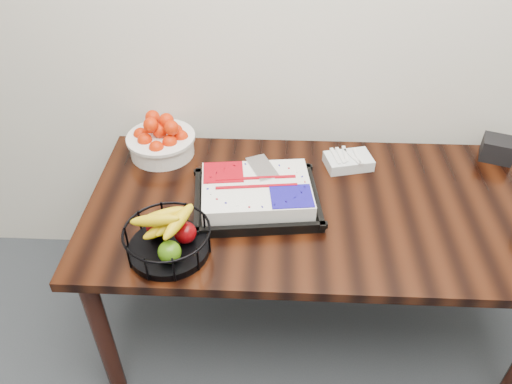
{
  "coord_description": "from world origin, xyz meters",
  "views": [
    {
      "loc": [
        -0.17,
        0.5,
        2.02
      ],
      "look_at": [
        -0.24,
        1.96,
        0.83
      ],
      "focal_mm": 35.0,
      "sensor_mm": 36.0,
      "label": 1
    }
  ],
  "objects_px": {
    "table": "(315,220)",
    "cake_tray": "(256,194)",
    "tangerine_bowl": "(161,138)",
    "fruit_basket": "(168,238)",
    "napkin_box": "(498,149)"
  },
  "relations": [
    {
      "from": "cake_tray",
      "to": "tangerine_bowl",
      "type": "bearing_deg",
      "value": 143.36
    },
    {
      "from": "table",
      "to": "fruit_basket",
      "type": "height_order",
      "value": "fruit_basket"
    },
    {
      "from": "cake_tray",
      "to": "napkin_box",
      "type": "xyz_separation_m",
      "value": [
        1.04,
        0.36,
        0.0
      ]
    },
    {
      "from": "table",
      "to": "napkin_box",
      "type": "relative_size",
      "value": 13.65
    },
    {
      "from": "cake_tray",
      "to": "napkin_box",
      "type": "bearing_deg",
      "value": 18.95
    },
    {
      "from": "cake_tray",
      "to": "tangerine_bowl",
      "type": "height_order",
      "value": "tangerine_bowl"
    },
    {
      "from": "table",
      "to": "tangerine_bowl",
      "type": "bearing_deg",
      "value": 154.73
    },
    {
      "from": "napkin_box",
      "to": "fruit_basket",
      "type": "bearing_deg",
      "value": -154.54
    },
    {
      "from": "cake_tray",
      "to": "fruit_basket",
      "type": "bearing_deg",
      "value": -136.65
    },
    {
      "from": "fruit_basket",
      "to": "napkin_box",
      "type": "bearing_deg",
      "value": 25.46
    },
    {
      "from": "table",
      "to": "tangerine_bowl",
      "type": "height_order",
      "value": "tangerine_bowl"
    },
    {
      "from": "table",
      "to": "cake_tray",
      "type": "xyz_separation_m",
      "value": [
        -0.24,
        -0.01,
        0.13
      ]
    },
    {
      "from": "cake_tray",
      "to": "napkin_box",
      "type": "distance_m",
      "value": 1.1
    },
    {
      "from": "table",
      "to": "cake_tray",
      "type": "bearing_deg",
      "value": -178.58
    },
    {
      "from": "table",
      "to": "tangerine_bowl",
      "type": "relative_size",
      "value": 6.03
    }
  ]
}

